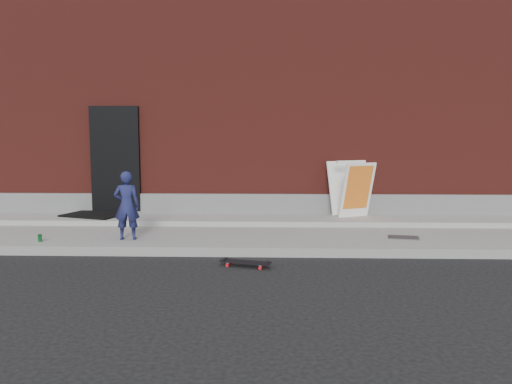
{
  "coord_description": "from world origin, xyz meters",
  "views": [
    {
      "loc": [
        0.76,
        -7.67,
        1.93
      ],
      "look_at": [
        0.49,
        0.8,
        0.94
      ],
      "focal_mm": 35.0,
      "sensor_mm": 36.0,
      "label": 1
    }
  ],
  "objects_px": {
    "child": "(127,205)",
    "pizza_sign": "(351,188)",
    "skateboard": "(245,262)",
    "soda_can": "(40,238)"
  },
  "relations": [
    {
      "from": "child",
      "to": "pizza_sign",
      "type": "relative_size",
      "value": 1.02
    },
    {
      "from": "soda_can",
      "to": "child",
      "type": "bearing_deg",
      "value": 9.31
    },
    {
      "from": "skateboard",
      "to": "pizza_sign",
      "type": "bearing_deg",
      "value": 57.38
    },
    {
      "from": "child",
      "to": "skateboard",
      "type": "relative_size",
      "value": 1.56
    },
    {
      "from": "skateboard",
      "to": "pizza_sign",
      "type": "relative_size",
      "value": 0.65
    },
    {
      "from": "child",
      "to": "pizza_sign",
      "type": "distance_m",
      "value": 4.54
    },
    {
      "from": "skateboard",
      "to": "pizza_sign",
      "type": "xyz_separation_m",
      "value": [
        2.02,
        3.15,
        0.75
      ]
    },
    {
      "from": "child",
      "to": "soda_can",
      "type": "distance_m",
      "value": 1.51
    },
    {
      "from": "child",
      "to": "pizza_sign",
      "type": "height_order",
      "value": "pizza_sign"
    },
    {
      "from": "pizza_sign",
      "to": "soda_can",
      "type": "relative_size",
      "value": 9.33
    }
  ]
}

